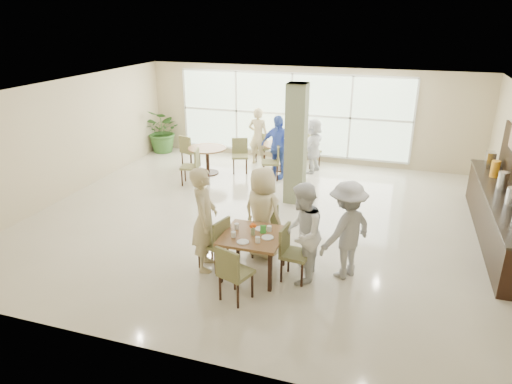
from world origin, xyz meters
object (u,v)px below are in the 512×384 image
(teen_right, at_px, (302,233))
(teen_standing, at_px, (346,230))
(potted_plant, at_px, (163,131))
(round_table_right, at_px, (282,150))
(main_table, at_px, (253,239))
(round_table_left, at_px, (207,154))
(teen_left, at_px, (205,219))
(adult_b, at_px, (313,146))
(teen_far, at_px, (262,213))
(adult_standing, at_px, (258,136))
(adult_a, at_px, (278,147))
(buffet_counter, at_px, (500,213))

(teen_right, relative_size, teen_standing, 1.01)
(potted_plant, bearing_deg, round_table_right, -7.12)
(main_table, distance_m, round_table_left, 5.49)
(round_table_left, bearing_deg, teen_left, -66.97)
(round_table_left, bearing_deg, adult_b, 20.63)
(round_table_right, bearing_deg, main_table, -80.30)
(round_table_left, xyz_separation_m, potted_plant, (-2.18, 1.52, 0.14))
(teen_standing, bearing_deg, teen_right, -27.90)
(teen_left, xyz_separation_m, teen_far, (0.82, 0.74, -0.08))
(teen_far, height_order, teen_right, teen_right)
(potted_plant, relative_size, adult_standing, 0.83)
(potted_plant, bearing_deg, adult_standing, -4.27)
(teen_left, height_order, adult_a, teen_left)
(potted_plant, distance_m, adult_a, 4.32)
(teen_standing, xyz_separation_m, adult_standing, (-3.28, 5.53, -0.01))
(teen_standing, relative_size, adult_b, 1.12)
(adult_a, bearing_deg, round_table_left, -157.17)
(round_table_right, distance_m, teen_left, 5.75)
(main_table, bearing_deg, adult_b, 90.93)
(round_table_left, bearing_deg, teen_right, -51.33)
(teen_standing, bearing_deg, adult_a, -117.17)
(teen_left, height_order, adult_b, teen_left)
(teen_far, relative_size, adult_b, 1.12)
(main_table, height_order, round_table_left, same)
(adult_a, relative_size, adult_standing, 1.02)
(buffet_counter, relative_size, adult_standing, 2.78)
(buffet_counter, distance_m, potted_plant, 9.90)
(adult_standing, bearing_deg, teen_standing, 125.00)
(teen_left, distance_m, teen_far, 1.10)
(main_table, height_order, buffet_counter, buffet_counter)
(potted_plant, relative_size, teen_right, 0.81)
(teen_far, bearing_deg, round_table_right, -57.53)
(buffet_counter, distance_m, teen_standing, 3.58)
(adult_a, bearing_deg, buffet_counter, -8.55)
(round_table_right, distance_m, adult_a, 0.79)
(teen_standing, height_order, adult_a, adult_a)
(teen_right, bearing_deg, teen_left, -89.90)
(teen_standing, bearing_deg, potted_plant, -96.69)
(teen_left, bearing_deg, adult_a, -15.82)
(teen_left, xyz_separation_m, adult_standing, (-0.92, 6.01, -0.09))
(potted_plant, relative_size, adult_a, 0.81)
(potted_plant, bearing_deg, round_table_left, -34.89)
(main_table, distance_m, adult_a, 5.05)
(round_table_right, relative_size, adult_standing, 0.66)
(round_table_left, xyz_separation_m, round_table_right, (1.89, 1.01, 0.01))
(buffet_counter, bearing_deg, teen_left, -151.25)
(main_table, bearing_deg, adult_standing, 106.65)
(round_table_left, relative_size, potted_plant, 0.76)
(round_table_right, bearing_deg, adult_a, -85.83)
(buffet_counter, distance_m, teen_right, 4.33)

